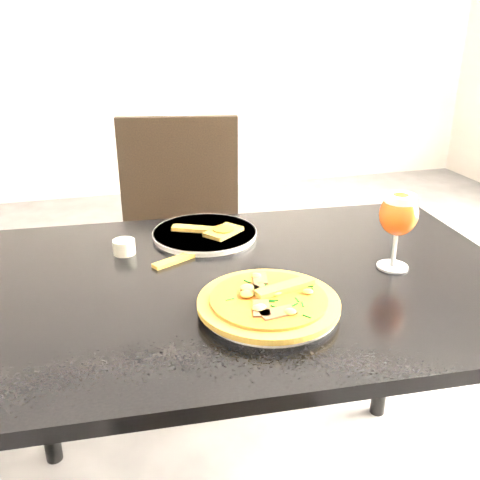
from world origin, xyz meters
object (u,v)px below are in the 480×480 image
object	(u,v)px
pizza	(269,301)
beer_glass	(399,215)
dining_table	(248,312)
chair_far	(181,246)

from	to	relation	value
pizza	beer_glass	world-z (taller)	beer_glass
dining_table	pizza	bearing A→B (deg)	-87.09
dining_table	beer_glass	size ratio (longest dim) A/B	7.06
dining_table	beer_glass	distance (m)	0.40
pizza	chair_far	bearing A→B (deg)	92.55
dining_table	chair_far	bearing A→B (deg)	97.08
chair_far	pizza	distance (m)	0.90
chair_far	beer_glass	distance (m)	0.91
dining_table	chair_far	xyz separation A→B (m)	(-0.04, 0.71, -0.13)
chair_far	beer_glass	world-z (taller)	chair_far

